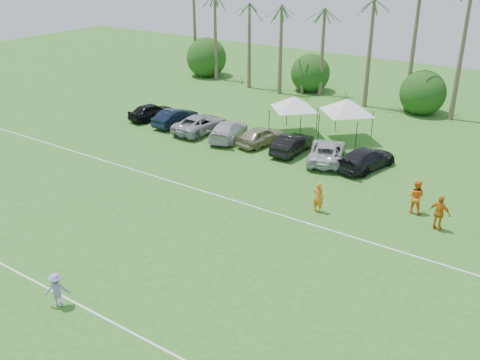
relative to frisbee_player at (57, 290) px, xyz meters
The scene contains 23 objects.
field_lines 6.86m from the frisbee_player, 107.85° to the left, with size 80.00×12.10×0.01m.
palm_tree_0 44.23m from the frisbee_player, 123.43° to the left, with size 2.40×2.40×8.90m.
palm_tree_1 41.87m from the frisbee_player, 117.62° to the left, with size 2.40×2.40×9.90m.
palm_tree_4 37.59m from the frisbee_player, 99.48° to the left, with size 2.40×2.40×8.90m.
palm_tree_5 37.32m from the frisbee_player, 93.28° to the left, with size 2.40×2.40×9.90m.
palm_tree_6 37.50m from the frisbee_player, 87.00° to the left, with size 2.40×2.40×10.90m.
bush_tree_0 43.03m from the frisbee_player, 119.36° to the left, with size 4.00×4.00×4.00m.
bush_tree_1 38.37m from the frisbee_player, 102.18° to the left, with size 4.00×4.00×4.00m.
bush_tree_2 37.71m from the frisbee_player, 84.05° to the left, with size 4.00×4.00×4.00m.
sideline_player_a 14.97m from the frisbee_player, 70.02° to the left, with size 0.66×0.44×1.82m, color orange.
sideline_player_b 19.67m from the frisbee_player, 60.40° to the left, with size 0.98×0.76×2.01m, color orange.
sideline_player_c 19.51m from the frisbee_player, 54.27° to the left, with size 1.17×0.49×1.99m, color orange.
canopy_tent_left 25.62m from the frisbee_player, 96.44° to the left, with size 4.37×4.37×3.54m.
canopy_tent_right 26.39m from the frisbee_player, 87.19° to the left, with size 4.75×4.75×3.85m.
frisbee_player is the anchor object (origin of this frame).
parked_car_0 26.15m from the frisbee_player, 124.43° to the left, with size 1.69×4.21×1.43m, color black.
parked_car_1 24.56m from the frisbee_player, 119.19° to the left, with size 1.52×4.35×1.43m, color black.
parked_car_2 23.16m from the frisbee_player, 113.31° to the left, with size 2.38×5.16×1.43m, color #9A9DA3.
parked_car_3 22.16m from the frisbee_player, 106.67° to the left, with size 2.01×4.94×1.43m, color #BABABA.
parked_car_4 21.88m from the frisbee_player, 99.32° to the left, with size 1.69×4.21×1.43m, color gray.
parked_car_5 21.44m from the frisbee_player, 91.96° to the left, with size 1.52×4.35×1.43m, color black.
parked_car_6 21.52m from the frisbee_player, 84.46° to the left, with size 2.38×5.16×1.43m, color #B1B5BB.
parked_car_7 22.24m from the frisbee_player, 77.30° to the left, with size 2.01×4.94×1.43m, color black.
Camera 1 is at (19.04, -9.48, 14.20)m, focal length 40.00 mm.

